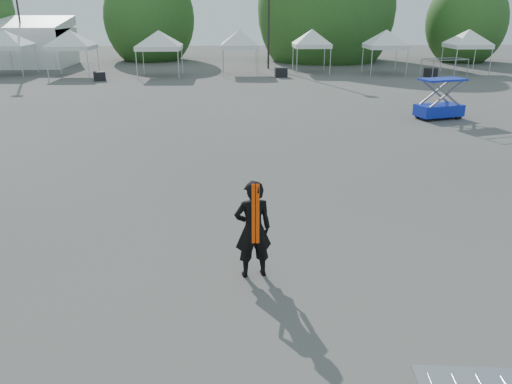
{
  "coord_description": "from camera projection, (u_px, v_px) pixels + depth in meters",
  "views": [
    {
      "loc": [
        -0.13,
        -11.51,
        4.86
      ],
      "look_at": [
        0.33,
        -1.88,
        1.3
      ],
      "focal_mm": 35.0,
      "sensor_mm": 36.0,
      "label": 1
    }
  ],
  "objects": [
    {
      "name": "tent_c",
      "position": [
        70.0,
        34.0,
        37.1
      ],
      "size": [
        4.48,
        4.48,
        3.88
      ],
      "color": "silver",
      "rests_on": "ground"
    },
    {
      "name": "tree_mid_e",
      "position": [
        326.0,
        8.0,
        47.74
      ],
      "size": [
        5.12,
        5.12,
        7.79
      ],
      "color": "#382314",
      "rests_on": "ground"
    },
    {
      "name": "light_pole_east",
      "position": [
        269.0,
        0.0,
        40.68
      ],
      "size": [
        0.6,
        0.25,
        9.8
      ],
      "color": "black",
      "rests_on": "ground"
    },
    {
      "name": "tree_far_e",
      "position": [
        466.0,
        22.0,
        46.87
      ],
      "size": [
        3.84,
        3.84,
        5.84
      ],
      "color": "#382314",
      "rests_on": "ground"
    },
    {
      "name": "tent_f",
      "position": [
        312.0,
        33.0,
        38.86
      ],
      "size": [
        3.95,
        3.95,
        3.88
      ],
      "color": "silver",
      "rests_on": "ground"
    },
    {
      "name": "tree_mid_w",
      "position": [
        149.0,
        18.0,
        48.23
      ],
      "size": [
        4.16,
        4.16,
        6.33
      ],
      "color": "#382314",
      "rests_on": "ground"
    },
    {
      "name": "crate_west",
      "position": [
        100.0,
        76.0,
        35.37
      ],
      "size": [
        0.96,
        0.84,
        0.63
      ],
      "primitive_type": "cube",
      "rotation": [
        0.0,
        0.0,
        0.29
      ],
      "color": "black",
      "rests_on": "ground"
    },
    {
      "name": "tent_d",
      "position": [
        158.0,
        34.0,
        36.8
      ],
      "size": [
        4.54,
        4.54,
        3.88
      ],
      "color": "silver",
      "rests_on": "ground"
    },
    {
      "name": "crate_mid",
      "position": [
        281.0,
        72.0,
        37.24
      ],
      "size": [
        0.93,
        0.74,
        0.7
      ],
      "primitive_type": "cube",
      "rotation": [
        0.0,
        0.0,
        0.04
      ],
      "color": "black",
      "rests_on": "ground"
    },
    {
      "name": "ground",
      "position": [
        239.0,
        215.0,
        12.48
      ],
      "size": [
        120.0,
        120.0,
        0.0
      ],
      "primitive_type": "plane",
      "color": "#474442",
      "rests_on": "ground"
    },
    {
      "name": "scissor_lift",
      "position": [
        441.0,
        89.0,
        22.88
      ],
      "size": [
        2.31,
        1.57,
        2.72
      ],
      "rotation": [
        0.0,
        0.0,
        0.27
      ],
      "color": "#0B279B",
      "rests_on": "ground"
    },
    {
      "name": "crate_east",
      "position": [
        431.0,
        72.0,
        37.42
      ],
      "size": [
        0.99,
        0.89,
        0.63
      ],
      "primitive_type": "cube",
      "rotation": [
        0.0,
        0.0,
        0.37
      ],
      "color": "black",
      "rests_on": "ground"
    },
    {
      "name": "man",
      "position": [
        253.0,
        229.0,
        9.34
      ],
      "size": [
        0.77,
        0.57,
        1.94
      ],
      "rotation": [
        0.0,
        0.0,
        3.31
      ],
      "color": "black",
      "rests_on": "ground"
    },
    {
      "name": "tent_b",
      "position": [
        4.0,
        34.0,
        37.52
      ],
      "size": [
        4.64,
        4.64,
        3.88
      ],
      "color": "silver",
      "rests_on": "ground"
    },
    {
      "name": "tent_g",
      "position": [
        386.0,
        33.0,
        37.97
      ],
      "size": [
        4.11,
        4.11,
        3.88
      ],
      "color": "silver",
      "rests_on": "ground"
    },
    {
      "name": "tent_h",
      "position": [
        469.0,
        33.0,
        38.61
      ],
      "size": [
        4.13,
        4.13,
        3.88
      ],
      "color": "silver",
      "rests_on": "ground"
    },
    {
      "name": "tent_e",
      "position": [
        240.0,
        33.0,
        37.99
      ],
      "size": [
        3.98,
        3.98,
        3.88
      ],
      "color": "silver",
      "rests_on": "ground"
    }
  ]
}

